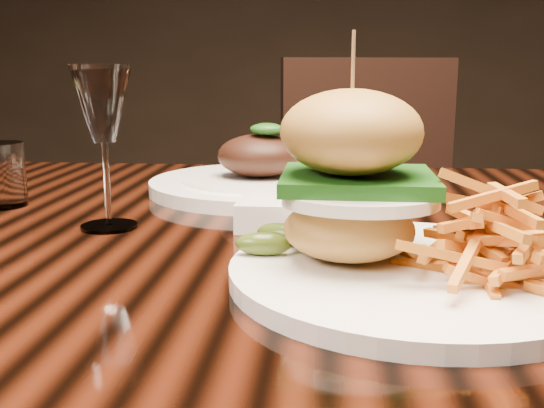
# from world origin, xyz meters

# --- Properties ---
(dining_table) EXTENTS (1.60, 0.90, 0.75)m
(dining_table) POSITION_xyz_m (0.00, 0.00, 0.67)
(dining_table) COLOR black
(dining_table) RESTS_ON ground
(burger_plate) EXTENTS (0.31, 0.31, 0.21)m
(burger_plate) POSITION_xyz_m (0.10, -0.18, 0.80)
(burger_plate) COLOR white
(burger_plate) RESTS_ON dining_table
(ramekin) EXTENTS (0.08, 0.08, 0.03)m
(ramekin) POSITION_xyz_m (-0.03, -0.01, 0.77)
(ramekin) COLOR white
(ramekin) RESTS_ON dining_table
(wine_glass) EXTENTS (0.07, 0.07, 0.18)m
(wine_glass) POSITION_xyz_m (-0.21, -0.03, 0.88)
(wine_glass) COLOR white
(wine_glass) RESTS_ON dining_table
(water_tumbler) EXTENTS (0.06, 0.06, 0.08)m
(water_tumbler) POSITION_xyz_m (-0.39, 0.07, 0.79)
(water_tumbler) COLOR white
(water_tumbler) RESTS_ON dining_table
(far_dish) EXTENTS (0.32, 0.32, 0.10)m
(far_dish) POSITION_xyz_m (-0.07, 0.20, 0.77)
(far_dish) COLOR white
(far_dish) RESTS_ON dining_table
(chair_far) EXTENTS (0.55, 0.56, 0.95)m
(chair_far) POSITION_xyz_m (0.16, 0.89, 0.54)
(chair_far) COLOR black
(chair_far) RESTS_ON ground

